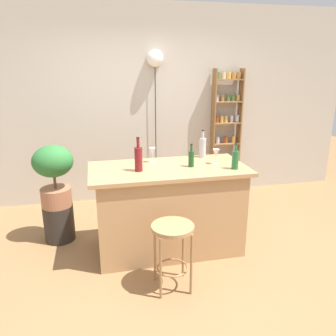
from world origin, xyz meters
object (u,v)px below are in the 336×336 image
Objects in this scene: potted_plant at (54,171)px; bottle_spirits_clear at (191,158)px; plant_stool at (59,222)px; wine_glass_center at (216,153)px; bar_stool at (173,241)px; wine_glass_left at (152,152)px; spice_shelf at (226,130)px; bottle_wine_red at (203,147)px; bottle_soda_blue at (235,159)px; bottle_olive_oil at (138,158)px; pendant_globe_light at (155,60)px.

potted_plant is 1.53m from bottle_spirits_clear.
plant_stool is 2.59× the size of wine_glass_center.
bottle_spirits_clear is (1.44, -0.49, 0.20)m from potted_plant.
wine_glass_left is at bearing 90.89° from bar_stool.
potted_plant is at bearing 165.48° from wine_glass_center.
spice_shelf reaches higher than bottle_wine_red.
bottle_soda_blue reaches higher than bar_stool.
potted_plant is 1.98m from bottle_soda_blue.
spice_shelf reaches higher than plant_stool.
plant_stool is 1.57× the size of bottle_soda_blue.
potted_plant is 4.30× the size of wine_glass_center.
bar_stool is 1.30m from bottle_wine_red.
bottle_soda_blue reaches higher than wine_glass_center.
bar_stool is at bearing -46.65° from potted_plant.
wine_glass_center is at bearing -115.67° from spice_shelf.
wine_glass_center is (0.05, -0.30, -0.00)m from bottle_wine_red.
bottle_olive_oil is 1.09× the size of bottle_wine_red.
bottle_wine_red is at bearing -122.92° from spice_shelf.
bottle_olive_oil is at bearing -106.39° from pendant_globe_light.
bottle_wine_red is 0.15× the size of pendant_globe_light.
bar_stool is 1.60m from plant_stool.
spice_shelf is at bearing 23.14° from plant_stool.
bottle_olive_oil reaches higher than potted_plant.
wine_glass_center is (-0.72, -1.49, 0.04)m from spice_shelf.
pendant_globe_light is (-0.09, 1.57, 0.99)m from bottle_spirits_clear.
spice_shelf is at bearing 64.33° from wine_glass_center.
bar_stool is at bearing -147.60° from bottle_soda_blue.
bar_stool is 2.55× the size of bottle_spirits_clear.
plant_stool is at bearing 160.38° from bottle_soda_blue.
pendant_globe_light reaches higher than bottle_soda_blue.
bottle_olive_oil is at bearing -30.39° from plant_stool.
pendant_globe_light is at bearing 104.56° from bottle_wine_red.
bottle_soda_blue is (1.85, -0.66, 0.83)m from plant_stool.
bottle_soda_blue is at bearing -59.16° from wine_glass_center.
spice_shelf reaches higher than bottle_olive_oil.
spice_shelf reaches higher than potted_plant.
bottle_wine_red reaches higher than potted_plant.
pendant_globe_light is (1.35, 1.09, 1.81)m from plant_stool.
pendant_globe_light is at bearing 177.74° from spice_shelf.
bar_stool is at bearing -132.42° from wine_glass_center.
spice_shelf is 4.51× the size of plant_stool.
potted_plant is 1.05m from bottle_olive_oil.
pendant_globe_light is (0.28, 1.32, 0.97)m from wine_glass_left.
potted_plant is 2.22× the size of bottle_wine_red.
bottle_olive_oil is at bearing 171.57° from bottle_soda_blue.
bottle_olive_oil is at bearing -175.29° from wine_glass_center.
bottle_wine_red is at bearing -75.44° from pendant_globe_light.
bottle_olive_oil reaches higher than plant_stool.
bottle_soda_blue is 0.25m from wine_glass_center.
pendant_globe_light reaches higher than wine_glass_left.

